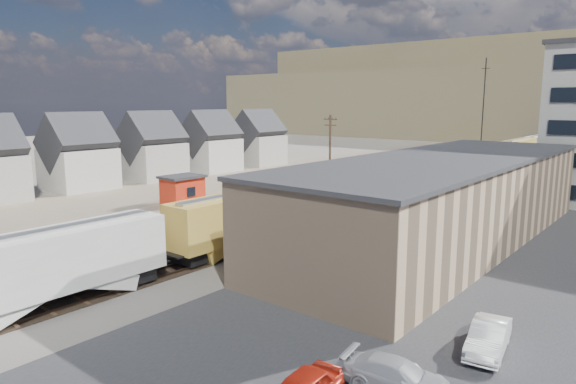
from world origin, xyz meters
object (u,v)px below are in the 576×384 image
Objects in this scene: utility_pole_north at (330,149)px; parked_car_silver at (397,377)px; maintenance_shed at (183,190)px; parked_car_white at (488,338)px; freight_train at (437,169)px.

parked_car_silver is at bearing -52.20° from utility_pole_north.
maintenance_shed is at bearing 53.79° from parked_car_silver.
utility_pole_north is 48.51m from parked_car_white.
freight_train is 47.77m from parked_car_white.
maintenance_shed is (-18.36, -28.97, -1.05)m from freight_train.
freight_train reaches higher than maintenance_shed.
utility_pole_north is (-12.30, -7.90, 2.50)m from freight_train.
maintenance_shed is (-6.06, -21.07, -3.56)m from utility_pole_north.
freight_train is at bearing 13.00° from parked_car_silver.
freight_train is 26.22× the size of parked_car_silver.
utility_pole_north is at bearing 124.60° from parked_car_white.
parked_car_white is (39.40, -13.87, -1.01)m from maintenance_shed.
utility_pole_north reaches higher than maintenance_shed.
freight_train is 14.83m from utility_pole_north.
freight_train is 25.12× the size of maintenance_shed.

